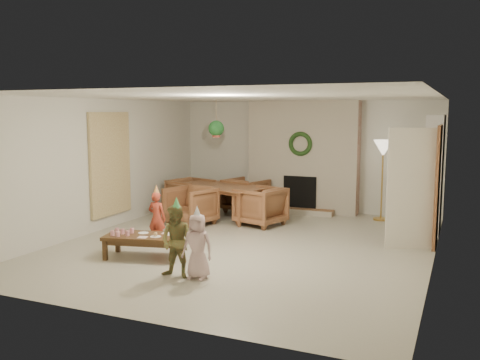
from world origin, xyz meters
The scene contains 56 objects.
floor centered at (0.00, 0.00, 0.00)m, with size 7.00×7.00×0.00m, color #B7B29E.
ceiling centered at (0.00, 0.00, 2.50)m, with size 7.00×7.00×0.00m, color white.
wall_back centered at (0.00, 3.50, 1.25)m, with size 7.00×7.00×0.00m, color silver.
wall_front centered at (0.00, -3.50, 1.25)m, with size 7.00×7.00×0.00m, color silver.
wall_left centered at (-3.00, 0.00, 1.25)m, with size 7.00×7.00×0.00m, color silver.
wall_right centered at (3.00, 0.00, 1.25)m, with size 7.00×7.00×0.00m, color silver.
fireplace_mass centered at (0.00, 3.30, 1.25)m, with size 2.50×0.40×2.50m, color #5A1E17.
fireplace_hearth centered at (0.00, 2.95, 0.06)m, with size 1.60×0.30×0.12m, color brown.
fireplace_firebox centered at (0.00, 3.12, 0.45)m, with size 0.75×0.12×0.75m, color black.
fireplace_wreath centered at (0.00, 3.07, 1.55)m, with size 0.54×0.54×0.10m, color #1A3915.
floor_lamp_base centered at (1.80, 3.00, 0.02)m, with size 0.31×0.31×0.03m, color gold.
floor_lamp_post centered at (1.80, 3.00, 0.78)m, with size 0.03×0.03×1.51m, color gold.
floor_lamp_shade centered at (1.80, 3.00, 1.51)m, with size 0.40×0.40×0.34m, color beige.
bookshelf_carcass centered at (2.84, 2.30, 1.10)m, with size 0.30×1.00×2.20m, color white.
bookshelf_shelf_a centered at (2.82, 2.30, 0.45)m, with size 0.30×0.92×0.03m, color white.
bookshelf_shelf_b centered at (2.82, 2.30, 0.85)m, with size 0.30×0.92×0.03m, color white.
bookshelf_shelf_c centered at (2.82, 2.30, 1.25)m, with size 0.30×0.92×0.03m, color white.
bookshelf_shelf_d centered at (2.82, 2.30, 1.65)m, with size 0.30×0.92×0.03m, color white.
books_row_lower centered at (2.80, 2.15, 0.59)m, with size 0.20×0.40×0.24m, color maroon.
books_row_mid centered at (2.80, 2.35, 0.99)m, with size 0.20×0.44×0.24m, color navy.
books_row_upper centered at (2.80, 2.20, 1.38)m, with size 0.20×0.36×0.22m, color #BF8D28.
door_frame centered at (2.96, 1.20, 1.02)m, with size 0.05×0.86×2.04m, color brown.
door_leaf centered at (2.58, 0.82, 1.00)m, with size 0.05×0.80×2.00m, color beige.
curtain_panel centered at (-2.96, 0.20, 1.25)m, with size 0.06×1.20×2.00m, color beige.
dining_table centered at (-1.39, 1.84, 0.35)m, with size 1.99×1.11×0.70m, color brown.
dining_chair_near centered at (-1.64, 1.00, 0.39)m, with size 0.82×0.85×0.77m, color brown.
dining_chair_far centered at (-1.14, 2.68, 0.39)m, with size 0.82×0.85×0.77m, color brown.
dining_chair_left centered at (-2.23, 2.09, 0.39)m, with size 0.82×0.85×0.77m, color brown.
dining_chair_right centered at (-0.34, 1.53, 0.39)m, with size 0.82×0.85×0.77m, color brown.
hanging_plant_cord centered at (-1.30, 1.50, 2.15)m, with size 0.01×0.01×0.70m, color tan.
hanging_plant_pot centered at (-1.30, 1.50, 1.80)m, with size 0.16×0.16×0.12m, color #9B3E32.
hanging_plant_foliage centered at (-1.30, 1.50, 1.92)m, with size 0.32×0.32×0.32m, color #194B1F.
coffee_table_top centered at (-1.16, -1.38, 0.34)m, with size 1.18×0.59×0.05m, color #51351B.
coffee_table_apron centered at (-1.16, -1.38, 0.27)m, with size 1.09×0.50×0.07m, color #51351B.
coffee_leg_fl centered at (-1.63, -1.74, 0.15)m, with size 0.06×0.06×0.31m, color #51351B.
coffee_leg_fr centered at (-0.59, -1.49, 0.15)m, with size 0.06×0.06×0.31m, color #51351B.
coffee_leg_bl centered at (-1.74, -1.27, 0.15)m, with size 0.06×0.06×0.31m, color #51351B.
coffee_leg_br centered at (-0.70, -1.03, 0.15)m, with size 0.06×0.06×0.31m, color #51351B.
cup_a centered at (-1.57, -1.62, 0.40)m, with size 0.06×0.06×0.08m, color white.
cup_b centered at (-1.61, -1.44, 0.40)m, with size 0.06×0.06×0.08m, color white.
cup_c centered at (-1.45, -1.64, 0.40)m, with size 0.06×0.06×0.08m, color white.
cup_d centered at (-1.50, -1.46, 0.40)m, with size 0.06×0.06×0.08m, color white.
cup_e centered at (-1.35, -1.54, 0.40)m, with size 0.06×0.06×0.08m, color white.
cup_f centered at (-1.39, -1.36, 0.40)m, with size 0.06×0.06×0.08m, color white.
plate_a centered at (-1.23, -1.29, 0.37)m, with size 0.16×0.16×0.01m, color white.
plate_b centered at (-0.92, -1.42, 0.37)m, with size 0.16×0.16×0.01m, color white.
plate_c centered at (-0.78, -1.20, 0.37)m, with size 0.16×0.16×0.01m, color white.
food_scoop centered at (-0.92, -1.42, 0.40)m, with size 0.06×0.06×0.06m, color tan.
napkin_left centered at (-1.08, -1.53, 0.37)m, with size 0.14×0.14×0.01m, color beige.
napkin_right centered at (-0.89, -1.15, 0.37)m, with size 0.14×0.14×0.01m, color beige.
child_red centered at (-1.42, -0.58, 0.45)m, with size 0.33×0.22×0.91m, color #B13A25.
party_hat_red centered at (-1.42, -0.58, 0.95)m, with size 0.12×0.12×0.17m, color #E0D64A.
child_plaid centered at (-0.19, -2.02, 0.50)m, with size 0.49×0.38×1.00m, color #975929.
party_hat_plaid centered at (-0.19, -2.02, 1.04)m, with size 0.12×0.12×0.16m, color #52BF63.
child_pink centered at (0.08, -1.94, 0.45)m, with size 0.44×0.28×0.89m, color #CBA5A2.
party_hat_pink centered at (0.08, -1.94, 0.93)m, with size 0.12×0.12×0.16m, color silver.
Camera 1 is at (3.34, -8.03, 2.26)m, focal length 38.97 mm.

